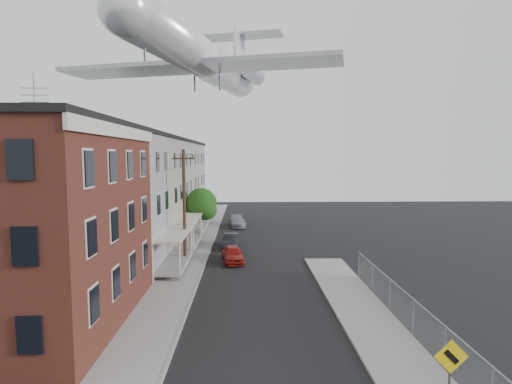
{
  "coord_description": "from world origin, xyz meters",
  "views": [
    {
      "loc": [
        -0.84,
        -12.85,
        8.55
      ],
      "look_at": [
        -0.29,
        7.85,
        6.64
      ],
      "focal_mm": 28.0,
      "sensor_mm": 36.0,
      "label": 1
    }
  ],
  "objects_px": {
    "street_tree": "(202,205)",
    "car_near": "(233,254)",
    "car_far": "(238,221)",
    "airplane": "(205,60)",
    "warning_sign": "(450,368)",
    "car_mid": "(231,241)",
    "utility_pole": "(184,205)"
  },
  "relations": [
    {
      "from": "street_tree",
      "to": "car_near",
      "type": "relative_size",
      "value": 1.35
    },
    {
      "from": "car_far",
      "to": "airplane",
      "type": "xyz_separation_m",
      "value": [
        -2.61,
        -10.73,
        16.42
      ]
    },
    {
      "from": "warning_sign",
      "to": "car_near",
      "type": "distance_m",
      "value": 21.03
    },
    {
      "from": "car_near",
      "to": "airplane",
      "type": "xyz_separation_m",
      "value": [
        -2.54,
        5.29,
        16.4
      ]
    },
    {
      "from": "warning_sign",
      "to": "car_mid",
      "type": "height_order",
      "value": "warning_sign"
    },
    {
      "from": "street_tree",
      "to": "airplane",
      "type": "bearing_deg",
      "value": -77.96
    },
    {
      "from": "warning_sign",
      "to": "car_far",
      "type": "xyz_separation_m",
      "value": [
        -7.4,
        35.64,
        -1.24
      ]
    },
    {
      "from": "utility_pole",
      "to": "airplane",
      "type": "distance_m",
      "value": 13.76
    },
    {
      "from": "warning_sign",
      "to": "utility_pole",
      "type": "height_order",
      "value": "utility_pole"
    },
    {
      "from": "warning_sign",
      "to": "car_mid",
      "type": "relative_size",
      "value": 0.74
    },
    {
      "from": "car_mid",
      "to": "car_far",
      "type": "bearing_deg",
      "value": 92.14
    },
    {
      "from": "warning_sign",
      "to": "airplane",
      "type": "relative_size",
      "value": 0.1
    },
    {
      "from": "utility_pole",
      "to": "car_far",
      "type": "distance_m",
      "value": 17.52
    },
    {
      "from": "car_near",
      "to": "street_tree",
      "type": "bearing_deg",
      "value": 102.06
    },
    {
      "from": "car_mid",
      "to": "airplane",
      "type": "xyz_separation_m",
      "value": [
        -2.17,
        0.21,
        16.43
      ]
    },
    {
      "from": "street_tree",
      "to": "car_far",
      "type": "relative_size",
      "value": 1.18
    },
    {
      "from": "street_tree",
      "to": "car_near",
      "type": "distance_m",
      "value": 10.32
    },
    {
      "from": "street_tree",
      "to": "car_near",
      "type": "height_order",
      "value": "street_tree"
    },
    {
      "from": "car_far",
      "to": "airplane",
      "type": "bearing_deg",
      "value": -109.09
    },
    {
      "from": "car_mid",
      "to": "warning_sign",
      "type": "bearing_deg",
      "value": -67.94
    },
    {
      "from": "car_mid",
      "to": "car_far",
      "type": "height_order",
      "value": "car_far"
    },
    {
      "from": "warning_sign",
      "to": "airplane",
      "type": "height_order",
      "value": "airplane"
    },
    {
      "from": "car_near",
      "to": "car_mid",
      "type": "bearing_deg",
      "value": 86.18
    },
    {
      "from": "car_far",
      "to": "airplane",
      "type": "relative_size",
      "value": 0.16
    },
    {
      "from": "street_tree",
      "to": "car_far",
      "type": "xyz_separation_m",
      "value": [
        3.47,
        6.69,
        -2.81
      ]
    },
    {
      "from": "utility_pole",
      "to": "car_mid",
      "type": "distance_m",
      "value": 7.74
    },
    {
      "from": "car_near",
      "to": "car_mid",
      "type": "distance_m",
      "value": 5.09
    },
    {
      "from": "warning_sign",
      "to": "street_tree",
      "type": "xyz_separation_m",
      "value": [
        -10.87,
        28.95,
        1.57
      ]
    },
    {
      "from": "car_far",
      "to": "car_near",
      "type": "bearing_deg",
      "value": -95.68
    },
    {
      "from": "street_tree",
      "to": "airplane",
      "type": "distance_m",
      "value": 14.22
    },
    {
      "from": "car_far",
      "to": "car_mid",
      "type": "bearing_deg",
      "value": -97.73
    },
    {
      "from": "car_mid",
      "to": "airplane",
      "type": "bearing_deg",
      "value": 178.87
    }
  ]
}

